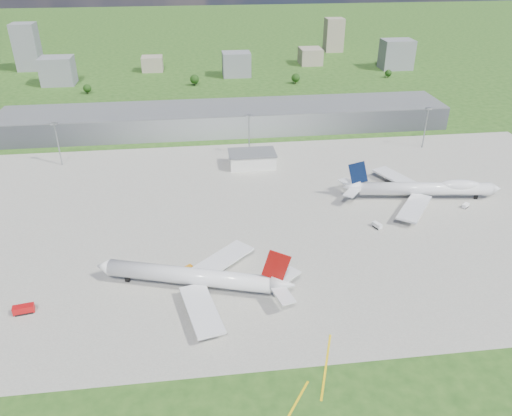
{
  "coord_description": "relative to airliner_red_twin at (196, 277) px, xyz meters",
  "views": [
    {
      "loc": [
        -20.76,
        -164.18,
        118.38
      ],
      "look_at": [
        3.89,
        32.97,
        9.0
      ],
      "focal_mm": 35.0,
      "sensor_mm": 36.0,
      "label": 1
    }
  ],
  "objects": [
    {
      "name": "mast_center",
      "position": [
        34.26,
        126.66,
        12.08
      ],
      "size": [
        3.5,
        2.0,
        25.9
      ],
      "color": "gray",
      "rests_on": "ground"
    },
    {
      "name": "mast_east",
      "position": [
        144.26,
        126.66,
        12.08
      ],
      "size": [
        3.5,
        2.0,
        25.9
      ],
      "color": "gray",
      "rests_on": "ground"
    },
    {
      "name": "fire_truck",
      "position": [
        -61.22,
        -5.98,
        -4.01
      ],
      "size": [
        7.57,
        3.88,
        3.24
      ],
      "rotation": [
        0.0,
        0.0,
        0.17
      ],
      "color": "#AD0C0E",
      "rests_on": "ground"
    },
    {
      "name": "bldg_tall_w",
      "position": [
        -155.74,
        371.66,
        16.37
      ],
      "size": [
        22.0,
        20.0,
        44.0
      ],
      "primitive_type": "cube",
      "color": "slate",
      "rests_on": "ground"
    },
    {
      "name": "ground",
      "position": [
        24.26,
        161.66,
        -5.63
      ],
      "size": [
        1400.0,
        1400.0,
        0.0
      ],
      "primitive_type": "plane",
      "color": "#244B17",
      "rests_on": "ground"
    },
    {
      "name": "mast_west",
      "position": [
        -75.74,
        126.66,
        12.08
      ],
      "size": [
        3.5,
        2.0,
        25.9
      ],
      "color": "gray",
      "rests_on": "ground"
    },
    {
      "name": "bldg_c",
      "position": [
        44.26,
        321.66,
        5.37
      ],
      "size": [
        26.0,
        20.0,
        22.0
      ],
      "primitive_type": "cube",
      "color": "slate",
      "rests_on": "ground"
    },
    {
      "name": "tree_c",
      "position": [
        4.26,
        291.66,
        0.21
      ],
      "size": [
        8.1,
        8.1,
        9.9
      ],
      "color": "#382314",
      "rests_on": "ground"
    },
    {
      "name": "terminal",
      "position": [
        24.26,
        176.66,
        1.87
      ],
      "size": [
        300.0,
        42.0,
        15.0
      ],
      "primitive_type": "cube",
      "color": "gray",
      "rests_on": "ground"
    },
    {
      "name": "bldg_tall_e",
      "position": [
        164.26,
        421.66,
        12.37
      ],
      "size": [
        20.0,
        18.0,
        36.0
      ],
      "primitive_type": "cube",
      "color": "gray",
      "rests_on": "ground"
    },
    {
      "name": "ops_building",
      "position": [
        34.26,
        111.66,
        -1.63
      ],
      "size": [
        26.0,
        16.0,
        8.0
      ],
      "primitive_type": "cube",
      "color": "silver",
      "rests_on": "ground"
    },
    {
      "name": "bldg_e",
      "position": [
        204.26,
        331.66,
        8.37
      ],
      "size": [
        30.0,
        22.0,
        28.0
      ],
      "primitive_type": "cube",
      "color": "slate",
      "rests_on": "ground"
    },
    {
      "name": "tree_far_e",
      "position": [
        184.26,
        296.66,
        -1.1
      ],
      "size": [
        6.3,
        6.3,
        7.7
      ],
      "color": "#382314",
      "rests_on": "ground"
    },
    {
      "name": "airliner_blue_quad",
      "position": [
        115.94,
        59.78,
        0.18
      ],
      "size": [
        80.0,
        62.3,
        20.9
      ],
      "rotation": [
        0.0,
        0.0,
        -0.13
      ],
      "color": "silver",
      "rests_on": "ground"
    },
    {
      "name": "tree_e",
      "position": [
        94.26,
        286.66,
        -0.12
      ],
      "size": [
        7.65,
        7.65,
        9.35
      ],
      "color": "#382314",
      "rests_on": "ground"
    },
    {
      "name": "tree_w",
      "position": [
        -85.74,
        276.66,
        -0.77
      ],
      "size": [
        6.75,
        6.75,
        8.25
      ],
      "color": "#382314",
      "rests_on": "ground"
    },
    {
      "name": "airliner_red_twin",
      "position": [
        0.0,
        0.0,
        0.0
      ],
      "size": [
        75.29,
        57.38,
        21.14
      ],
      "rotation": [
        0.0,
        0.0,
        2.84
      ],
      "color": "silver",
      "rests_on": "ground"
    },
    {
      "name": "apron",
      "position": [
        34.26,
        51.66,
        -5.59
      ],
      "size": [
        360.0,
        190.0,
        0.08
      ],
      "primitive_type": "cube",
      "color": "gray",
      "rests_on": "ground"
    },
    {
      "name": "bldg_ce",
      "position": [
        124.26,
        361.66,
        2.37
      ],
      "size": [
        22.0,
        24.0,
        16.0
      ],
      "primitive_type": "cube",
      "color": "gray",
      "rests_on": "ground"
    },
    {
      "name": "bldg_w",
      "position": [
        -115.74,
        311.66,
        6.37
      ],
      "size": [
        28.0,
        22.0,
        24.0
      ],
      "primitive_type": "cube",
      "color": "slate",
      "rests_on": "ground"
    },
    {
      "name": "tug_yellow",
      "position": [
        -3.21,
        12.88,
        -4.72
      ],
      "size": [
        3.99,
        3.66,
        1.74
      ],
      "rotation": [
        0.0,
        0.0,
        0.63
      ],
      "color": "#C6750B",
      "rests_on": "ground"
    },
    {
      "name": "van_white_near",
      "position": [
        82.94,
        35.17,
        -4.39
      ],
      "size": [
        3.86,
        5.21,
        2.45
      ],
      "rotation": [
        0.0,
        0.0,
        1.99
      ],
      "color": "white",
      "rests_on": "ground"
    },
    {
      "name": "van_white_far",
      "position": [
        132.59,
        48.29,
        -4.52
      ],
      "size": [
        4.45,
        3.94,
        2.17
      ],
      "rotation": [
        0.0,
        0.0,
        0.62
      ],
      "color": "white",
      "rests_on": "ground"
    },
    {
      "name": "bldg_cw",
      "position": [
        -35.74,
        351.66,
        1.37
      ],
      "size": [
        20.0,
        18.0,
        14.0
      ],
      "primitive_type": "cube",
      "color": "gray",
      "rests_on": "ground"
    }
  ]
}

